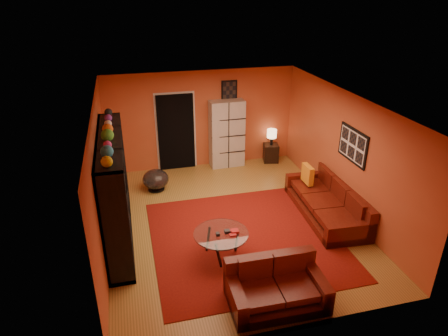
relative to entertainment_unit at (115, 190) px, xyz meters
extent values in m
plane|color=olive|center=(2.27, 0.00, -1.05)|extent=(6.00, 6.00, 0.00)
plane|color=white|center=(2.27, 0.00, 1.55)|extent=(6.00, 6.00, 0.00)
plane|color=#BE4D29|center=(2.27, 3.00, 0.25)|extent=(6.00, 0.00, 6.00)
plane|color=#BE4D29|center=(2.27, -3.00, 0.25)|extent=(6.00, 0.00, 6.00)
plane|color=#BE4D29|center=(-0.23, 0.00, 0.25)|extent=(0.00, 6.00, 6.00)
plane|color=#BE4D29|center=(4.78, 0.00, 0.25)|extent=(0.00, 6.00, 6.00)
cube|color=#620F0B|center=(2.38, -0.70, -1.04)|extent=(3.60, 3.60, 0.01)
cube|color=black|center=(1.57, 2.96, -0.03)|extent=(0.95, 0.10, 2.04)
cube|color=black|center=(4.75, -0.30, 0.55)|extent=(0.03, 1.00, 0.70)
cube|color=black|center=(3.02, 2.98, 1.00)|extent=(0.42, 0.03, 0.52)
cube|color=black|center=(0.00, 0.00, 0.00)|extent=(0.45, 3.00, 2.10)
imported|color=black|center=(0.05, 0.10, -0.08)|extent=(0.88, 0.11, 0.50)
cube|color=#4B100A|center=(4.32, -0.25, -0.89)|extent=(1.14, 2.49, 0.32)
cube|color=#4B100A|center=(4.73, -0.28, -0.62)|extent=(0.32, 2.44, 0.85)
cube|color=#4B100A|center=(4.26, -1.37, -0.74)|extent=(1.00, 0.24, 0.62)
cube|color=#4B100A|center=(4.39, 0.87, -0.74)|extent=(1.00, 0.24, 0.62)
cube|color=#4B100A|center=(4.24, -0.94, -0.58)|extent=(0.81, 0.72, 0.12)
cube|color=#4B100A|center=(4.29, -0.25, -0.58)|extent=(0.81, 0.72, 0.12)
cube|color=#4B100A|center=(4.33, 0.44, -0.58)|extent=(0.81, 0.72, 0.12)
cube|color=#4B100A|center=(2.34, -2.50, -0.89)|extent=(1.52, 0.93, 0.32)
cube|color=#4B100A|center=(2.35, -2.14, -0.62)|extent=(1.50, 0.21, 0.85)
cube|color=#4B100A|center=(3.00, -2.51, -0.74)|extent=(0.20, 0.90, 0.62)
cube|color=#4B100A|center=(1.68, -2.49, -0.74)|extent=(0.20, 0.90, 0.62)
cube|color=#4B100A|center=(2.62, -2.55, -0.58)|extent=(0.56, 0.69, 0.12)
cube|color=#4B100A|center=(2.05, -2.53, -0.58)|extent=(0.56, 0.69, 0.12)
cube|color=orange|center=(4.22, 0.51, -0.42)|extent=(0.12, 0.42, 0.42)
cylinder|color=silver|center=(1.79, -1.13, -0.55)|extent=(1.00, 1.00, 0.02)
cylinder|color=black|center=(2.09, -1.09, -0.80)|extent=(0.05, 0.05, 0.48)
cylinder|color=black|center=(1.60, -0.88, -0.80)|extent=(0.05, 0.05, 0.48)
cylinder|color=black|center=(1.67, -1.41, -0.80)|extent=(0.05, 0.05, 0.48)
cube|color=beige|center=(2.92, 2.80, -0.14)|extent=(0.93, 0.44, 1.83)
cylinder|color=black|center=(0.88, 1.81, -1.03)|extent=(0.44, 0.44, 0.03)
cylinder|color=black|center=(0.88, 1.81, -0.95)|extent=(0.06, 0.06, 0.15)
ellipsoid|color=#3A3333|center=(0.88, 1.81, -0.76)|extent=(0.63, 0.63, 0.47)
cube|color=black|center=(4.19, 2.75, -0.80)|extent=(0.48, 0.48, 0.50)
cylinder|color=black|center=(4.19, 2.75, -0.44)|extent=(0.08, 0.08, 0.21)
cylinder|color=#F1C584|center=(4.19, 2.75, -0.22)|extent=(0.27, 0.27, 0.23)
camera|label=1|loc=(0.36, -6.96, 3.54)|focal=32.00mm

